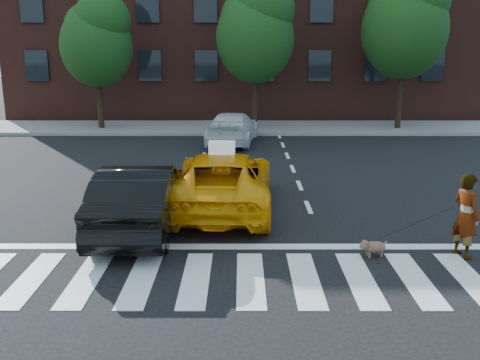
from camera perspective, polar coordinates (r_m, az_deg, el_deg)
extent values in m
plane|color=black|center=(9.91, 1.13, -10.54)|extent=(120.00, 120.00, 0.00)
cube|color=silver|center=(9.91, 1.13, -10.51)|extent=(13.00, 2.40, 0.01)
cube|color=silver|center=(11.38, 0.98, -7.11)|extent=(12.00, 0.30, 0.01)
cube|color=slate|center=(26.80, 0.46, 5.61)|extent=(30.00, 4.00, 0.15)
cube|color=#4F231C|center=(34.03, 0.40, 17.49)|extent=(26.00, 10.00, 12.00)
cylinder|color=black|center=(26.99, -14.73, 8.52)|extent=(0.28, 0.28, 3.25)
ellipsoid|color=#17340E|center=(26.87, -15.06, 13.63)|extent=(3.38, 3.38, 3.89)
sphere|color=#17340E|center=(26.59, -14.48, 16.18)|extent=(2.60, 2.60, 2.60)
sphere|color=#17340E|center=(27.21, -15.78, 15.37)|extent=(2.34, 2.34, 2.34)
cylinder|color=black|center=(26.10, 1.59, 9.13)|extent=(0.28, 0.28, 3.55)
ellipsoid|color=#17340E|center=(25.99, 1.63, 14.91)|extent=(3.69, 3.69, 4.25)
sphere|color=#17340E|center=(25.85, 2.59, 17.73)|extent=(2.84, 2.84, 2.84)
sphere|color=#17340E|center=(26.26, 0.83, 16.92)|extent=(2.56, 2.56, 2.56)
cylinder|color=black|center=(27.19, 16.70, 9.07)|extent=(0.28, 0.28, 3.85)
ellipsoid|color=#17340E|center=(27.10, 17.15, 15.07)|extent=(4.00, 4.00, 4.60)
sphere|color=#17340E|center=(27.29, 16.42, 17.22)|extent=(2.77, 2.77, 2.77)
imported|color=#F79805|center=(13.77, -1.88, -0.06)|extent=(2.68, 5.43, 1.48)
imported|color=black|center=(12.39, -10.60, -1.85)|extent=(1.65, 4.65, 1.53)
imported|color=silver|center=(22.89, -0.79, 5.58)|extent=(2.47, 4.78, 1.32)
imported|color=#999999|center=(11.52, 22.96, -3.52)|extent=(0.62, 0.74, 1.72)
ellipsoid|color=olive|center=(11.18, 14.17, -6.95)|extent=(0.48, 0.32, 0.25)
sphere|color=olive|center=(11.06, 13.18, -6.76)|extent=(0.22, 0.22, 0.18)
sphere|color=olive|center=(11.04, 12.82, -6.95)|extent=(0.10, 0.10, 0.09)
cylinder|color=olive|center=(11.25, 15.18, -6.52)|extent=(0.13, 0.07, 0.11)
sphere|color=olive|center=(11.09, 13.07, -6.39)|extent=(0.08, 0.08, 0.06)
sphere|color=olive|center=(10.99, 13.33, -6.60)|extent=(0.08, 0.08, 0.06)
cylinder|color=olive|center=(11.13, 13.65, -7.76)|extent=(0.06, 0.06, 0.12)
cylinder|color=olive|center=(11.22, 13.41, -7.56)|extent=(0.06, 0.06, 0.12)
cylinder|color=olive|center=(11.24, 14.84, -7.61)|extent=(0.06, 0.06, 0.12)
cylinder|color=olive|center=(11.33, 14.60, -7.42)|extent=(0.06, 0.06, 0.12)
cube|color=white|center=(13.38, -1.94, 3.47)|extent=(0.66, 0.31, 0.32)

